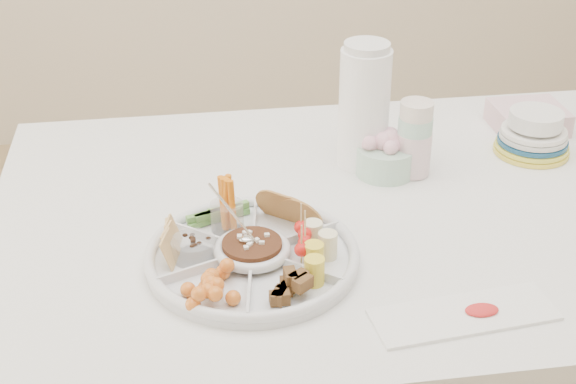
{
  "coord_description": "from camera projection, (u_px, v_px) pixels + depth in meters",
  "views": [
    {
      "loc": [
        -0.37,
        -1.36,
        1.59
      ],
      "look_at": [
        -0.18,
        -0.07,
        0.84
      ],
      "focal_mm": 50.0,
      "sensor_mm": 36.0,
      "label": 1
    }
  ],
  "objects": [
    {
      "name": "party_tray",
      "position": [
        252.0,
        253.0,
        1.44
      ],
      "size": [
        0.49,
        0.49,
        0.04
      ],
      "primitive_type": "cylinder",
      "rotation": [
        0.0,
        0.0,
        0.37
      ],
      "color": "silver",
      "rests_on": "dining_table"
    },
    {
      "name": "placemat",
      "position": [
        464.0,
        315.0,
        1.31
      ],
      "size": [
        0.32,
        0.13,
        0.01
      ],
      "primitive_type": "cube",
      "rotation": [
        0.0,
        0.0,
        0.1
      ],
      "color": "white",
      "rests_on": "dining_table"
    },
    {
      "name": "pita_raisins",
      "position": [
        179.0,
        243.0,
        1.43
      ],
      "size": [
        0.15,
        0.15,
        0.06
      ],
      "primitive_type": null,
      "rotation": [
        0.0,
        0.0,
        0.37
      ],
      "color": "tan",
      "rests_on": "party_tray"
    },
    {
      "name": "cherries",
      "position": [
        210.0,
        284.0,
        1.33
      ],
      "size": [
        0.15,
        0.15,
        0.05
      ],
      "primitive_type": null,
      "rotation": [
        0.0,
        0.0,
        0.37
      ],
      "color": "orange",
      "rests_on": "party_tray"
    },
    {
      "name": "banana_tomato",
      "position": [
        325.0,
        236.0,
        1.42
      ],
      "size": [
        0.15,
        0.15,
        0.09
      ],
      "primitive_type": null,
      "rotation": [
        0.0,
        0.0,
        0.37
      ],
      "color": "beige",
      "rests_on": "party_tray"
    },
    {
      "name": "tortillas",
      "position": [
        289.0,
        210.0,
        1.52
      ],
      "size": [
        0.14,
        0.14,
        0.06
      ],
      "primitive_type": null,
      "rotation": [
        0.0,
        0.0,
        0.37
      ],
      "color": "#B77F40",
      "rests_on": "party_tray"
    },
    {
      "name": "carrot_cucumber",
      "position": [
        220.0,
        201.0,
        1.51
      ],
      "size": [
        0.16,
        0.16,
        0.11
      ],
      "primitive_type": null,
      "rotation": [
        0.0,
        0.0,
        0.37
      ],
      "color": "orange",
      "rests_on": "party_tray"
    },
    {
      "name": "plate_stack",
      "position": [
        534.0,
        131.0,
        1.8
      ],
      "size": [
        0.19,
        0.19,
        0.11
      ],
      "primitive_type": "cylinder",
      "rotation": [
        0.0,
        0.0,
        0.15
      ],
      "color": "gold",
      "rests_on": "dining_table"
    },
    {
      "name": "thermos",
      "position": [
        364.0,
        104.0,
        1.72
      ],
      "size": [
        0.14,
        0.14,
        0.28
      ],
      "primitive_type": "cylinder",
      "rotation": [
        0.0,
        0.0,
        0.36
      ],
      "color": "white",
      "rests_on": "dining_table"
    },
    {
      "name": "cup_stack",
      "position": [
        415.0,
        130.0,
        1.69
      ],
      "size": [
        0.1,
        0.1,
        0.21
      ],
      "primitive_type": "cylinder",
      "rotation": [
        0.0,
        0.0,
        0.35
      ],
      "color": "silver",
      "rests_on": "dining_table"
    },
    {
      "name": "granola_chunks",
      "position": [
        288.0,
        284.0,
        1.33
      ],
      "size": [
        0.11,
        0.11,
        0.04
      ],
      "primitive_type": null,
      "rotation": [
        0.0,
        0.0,
        0.37
      ],
      "color": "brown",
      "rests_on": "party_tray"
    },
    {
      "name": "flower_bowl",
      "position": [
        386.0,
        154.0,
        1.72
      ],
      "size": [
        0.17,
        0.17,
        0.1
      ],
      "primitive_type": "cylinder",
      "rotation": [
        0.0,
        0.0,
        -0.38
      ],
      "color": "silver",
      "rests_on": "dining_table"
    },
    {
      "name": "dining_table",
      "position": [
        360.0,
        349.0,
        1.81
      ],
      "size": [
        1.52,
        1.02,
        0.76
      ],
      "primitive_type": "cube",
      "color": "white",
      "rests_on": "floor"
    },
    {
      "name": "bean_dip",
      "position": [
        252.0,
        249.0,
        1.43
      ],
      "size": [
        0.14,
        0.14,
        0.04
      ],
      "primitive_type": "cylinder",
      "rotation": [
        0.0,
        0.0,
        0.37
      ],
      "color": "#402110",
      "rests_on": "party_tray"
    },
    {
      "name": "napkin_stack",
      "position": [
        528.0,
        118.0,
        1.93
      ],
      "size": [
        0.17,
        0.14,
        0.06
      ],
      "primitive_type": "cube",
      "rotation": [
        0.0,
        0.0,
        0.0
      ],
      "color": "beige",
      "rests_on": "dining_table"
    }
  ]
}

